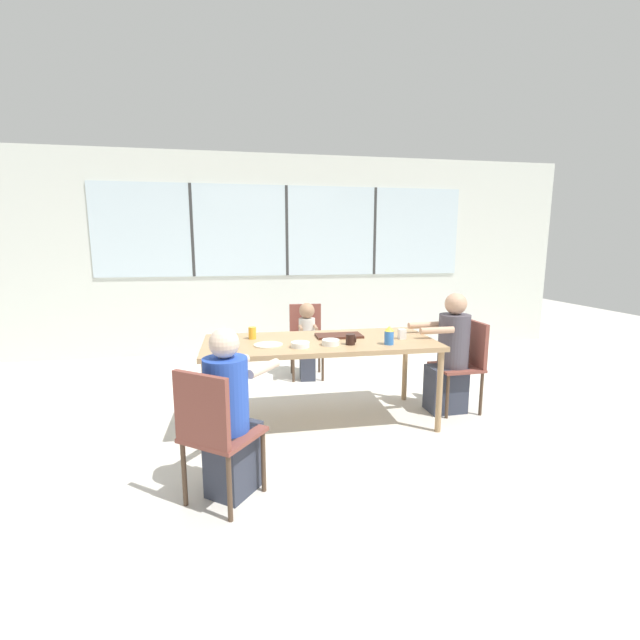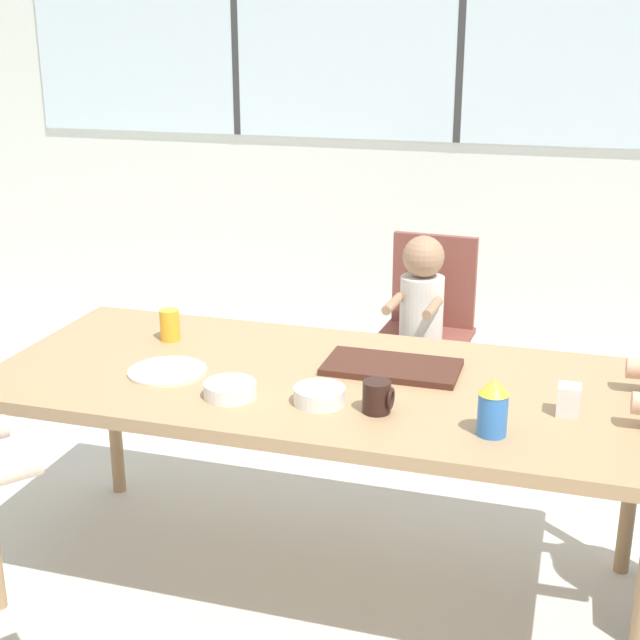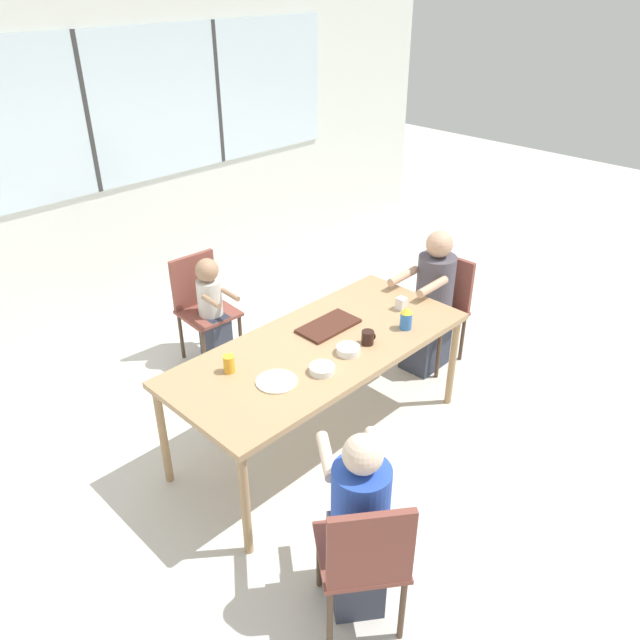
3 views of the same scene
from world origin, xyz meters
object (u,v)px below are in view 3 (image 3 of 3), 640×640
chair_for_woman_green_shirt (443,301)px  person_man_blue_shirt (358,529)px  juice_glass (229,364)px  chair_for_man_blue_shirt (365,555)px  person_woman_green_shirt (431,307)px  chair_for_toddler (201,299)px  sippy_cup (406,318)px  coffee_mug (368,337)px  milk_carton_small (401,304)px  bowl_white_shallow (348,350)px  bowl_cereal (322,369)px  person_toddler (213,314)px

chair_for_woman_green_shirt → person_man_blue_shirt: size_ratio=0.80×
juice_glass → person_man_blue_shirt: bearing=-98.4°
chair_for_man_blue_shirt → person_woman_green_shirt: size_ratio=0.76×
person_woman_green_shirt → chair_for_toddler: bearing=38.6°
chair_for_woman_green_shirt → sippy_cup: size_ratio=5.48×
coffee_mug → chair_for_man_blue_shirt: bearing=-139.1°
chair_for_woman_green_shirt → person_man_blue_shirt: (-2.15, -1.03, -0.02)m
coffee_mug → milk_carton_small: (0.50, 0.13, -0.00)m
sippy_cup → bowl_white_shallow: (-0.48, 0.06, -0.06)m
bowl_cereal → sippy_cup: bearing=-2.6°
chair_for_man_blue_shirt → person_man_blue_shirt: person_man_blue_shirt is taller
person_toddler → sippy_cup: size_ratio=5.76×
chair_for_toddler → milk_carton_small: size_ratio=9.97×
sippy_cup → milk_carton_small: bearing=44.8°
person_man_blue_shirt → person_toddler: bearing=106.8°
person_toddler → juice_glass: (-0.65, -1.08, 0.36)m
chair_for_woman_green_shirt → juice_glass: (-1.98, 0.13, 0.29)m
chair_for_toddler → sippy_cup: bearing=108.8°
coffee_mug → chair_for_toddler: bearing=94.9°
chair_for_woman_green_shirt → juice_glass: bearing=84.6°
chair_for_toddler → person_woman_green_shirt: size_ratio=0.76×
person_man_blue_shirt → chair_for_woman_green_shirt: bearing=62.6°
person_woman_green_shirt → sippy_cup: bearing=110.4°
coffee_mug → bowl_cereal: (-0.42, -0.02, -0.02)m
chair_for_man_blue_shirt → person_toddler: person_toddler is taller
person_man_blue_shirt → coffee_mug: 1.29m
person_woman_green_shirt → bowl_white_shallow: bearing=99.0°
person_toddler → bowl_white_shallow: size_ratio=6.20×
chair_for_woman_green_shirt → bowl_white_shallow: chair_for_woman_green_shirt is taller
sippy_cup → chair_for_toddler: bearing=105.3°
chair_for_toddler → juice_glass: 1.43m
bowl_white_shallow → person_woman_green_shirt: bearing=10.6°
person_toddler → bowl_white_shallow: 1.47m
chair_for_toddler → bowl_cereal: 1.66m
chair_for_man_blue_shirt → milk_carton_small: (1.57, 1.06, 0.28)m
person_woman_green_shirt → person_toddler: size_ratio=1.25×
chair_for_toddler → sippy_cup: (0.45, -1.65, 0.31)m
chair_for_man_blue_shirt → sippy_cup: size_ratio=5.48×
chair_for_woman_green_shirt → chair_for_toddler: 1.90m
chair_for_toddler → person_woman_green_shirt: (1.16, -1.37, 0.01)m
person_man_blue_shirt → coffee_mug: person_man_blue_shirt is taller
chair_for_woman_green_shirt → person_woman_green_shirt: size_ratio=0.76×
milk_carton_small → bowl_white_shallow: milk_carton_small is taller
chair_for_man_blue_shirt → person_toddler: 2.54m
chair_for_toddler → person_man_blue_shirt: person_man_blue_shirt is taller
chair_for_woman_green_shirt → person_toddler: 1.80m
person_man_blue_shirt → person_toddler: size_ratio=1.20×
chair_for_man_blue_shirt → sippy_cup: sippy_cup is taller
coffee_mug → juice_glass: juice_glass is taller
chair_for_man_blue_shirt → milk_carton_small: chair_for_man_blue_shirt is taller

